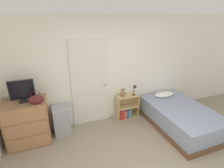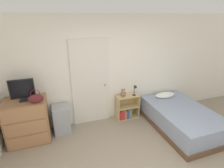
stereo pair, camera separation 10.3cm
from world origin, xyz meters
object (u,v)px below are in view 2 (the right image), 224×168
at_px(dresser, 28,121).
at_px(tv, 22,90).
at_px(handbag, 36,98).
at_px(bookshelf, 126,109).
at_px(teddy_bear, 123,93).
at_px(storage_bin, 62,119).
at_px(desk_lamp, 135,88).
at_px(bed, 181,118).

bearing_deg(dresser, tv, 49.03).
height_order(handbag, bookshelf, handbag).
relative_size(handbag, teddy_bear, 1.37).
distance_m(storage_bin, teddy_bear, 1.57).
relative_size(storage_bin, desk_lamp, 2.38).
distance_m(handbag, bookshelf, 2.20).
bearing_deg(storage_bin, bookshelf, 1.94).
bearing_deg(tv, desk_lamp, 2.16).
height_order(handbag, storage_bin, handbag).
bearing_deg(bed, handbag, 171.27).
relative_size(tv, teddy_bear, 2.19).
bearing_deg(handbag, tv, 139.88).
bearing_deg(tv, handbag, -40.12).
relative_size(bookshelf, desk_lamp, 2.31).
bearing_deg(dresser, desk_lamp, 2.38).
height_order(desk_lamp, bed, desk_lamp).
height_order(dresser, teddy_bear, dresser).
relative_size(dresser, storage_bin, 1.46).
height_order(tv, teddy_bear, tv).
relative_size(teddy_bear, bed, 0.11).
distance_m(handbag, storage_bin, 0.87).
height_order(storage_bin, bed, storage_bin).
bearing_deg(handbag, bed, -8.73).
bearing_deg(storage_bin, bed, -15.68).
bearing_deg(bed, teddy_bear, 144.86).
relative_size(desk_lamp, bed, 0.14).
xyz_separation_m(dresser, tv, (0.01, 0.01, 0.70)).
bearing_deg(handbag, storage_bin, 33.26).
distance_m(tv, desk_lamp, 2.50).
distance_m(teddy_bear, bed, 1.47).
xyz_separation_m(handbag, storage_bin, (0.42, 0.27, -0.71)).
xyz_separation_m(tv, bookshelf, (2.27, 0.13, -0.92)).
xyz_separation_m(tv, teddy_bear, (2.18, 0.13, -0.45)).
bearing_deg(desk_lamp, bed, -42.25).
xyz_separation_m(tv, handbag, (0.24, -0.20, -0.13)).
bearing_deg(desk_lamp, handbag, -172.51).
xyz_separation_m(tv, desk_lamp, (2.48, 0.09, -0.35)).
xyz_separation_m(dresser, desk_lamp, (2.49, 0.10, 0.35)).
height_order(storage_bin, bookshelf, storage_bin).
relative_size(dresser, teddy_bear, 4.50).
relative_size(tv, bookshelf, 0.73).
relative_size(handbag, storage_bin, 0.44).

